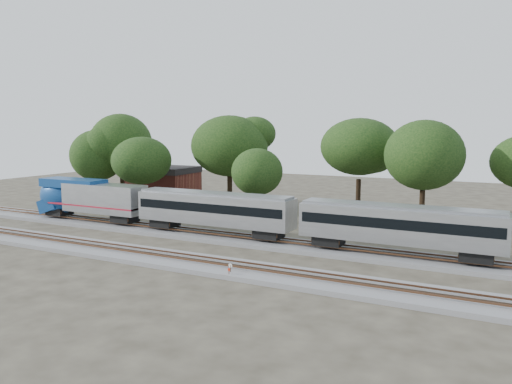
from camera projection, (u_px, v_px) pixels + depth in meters
The scene contains 15 objects.
ground at pixel (209, 254), 48.03m from camera, with size 160.00×160.00×0.00m, color #383328.
track_far at pixel (239, 239), 53.30m from camera, with size 160.00×5.00×0.73m.
track_near at pixel (185, 262), 44.46m from camera, with size 160.00×5.00×0.73m.
train at pixel (400, 224), 45.35m from camera, with size 95.08×3.28×4.84m.
switch_stand_red at pixel (229, 272), 39.97m from camera, with size 0.28×0.13×0.91m.
switch_stand_white at pixel (230, 268), 40.57m from camera, with size 0.35×0.07×1.10m.
switch_lever at pixel (228, 277), 40.10m from camera, with size 0.50×0.30×0.30m, color #512D19.
brick_building at pixel (161, 182), 84.75m from camera, with size 11.50×8.20×5.47m.
tree_0 at pixel (98, 155), 76.87m from camera, with size 7.91×7.91×11.15m.
tree_1 at pixel (121, 143), 77.51m from camera, with size 9.79×9.79×13.81m.
tree_2 at pixel (142, 161), 70.09m from camera, with size 7.54×7.54×10.63m.
tree_3 at pixel (229, 146), 71.91m from camera, with size 9.55×9.55×13.46m.
tree_4 at pixel (257, 172), 62.42m from camera, with size 6.65×6.65×9.37m.
tree_5 at pixel (359, 147), 66.73m from camera, with size 9.65×9.65×13.60m.
tree_6 at pixel (424, 155), 57.53m from camera, with size 9.05×9.05×12.76m.
Camera 1 is at (25.26, -39.72, 12.12)m, focal length 35.00 mm.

